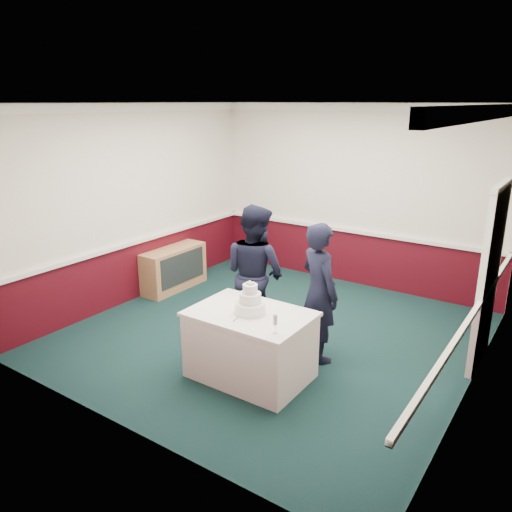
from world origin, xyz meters
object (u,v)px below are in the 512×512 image
Objects in this scene: cake_table at (250,344)px; person_man at (255,274)px; sideboard at (174,268)px; person_woman at (319,292)px; champagne_flute at (275,321)px; wedding_cake at (250,303)px; cake_knife at (237,318)px.

person_man is at bearing 121.42° from cake_table.
sideboard is 3.10m from cake_table.
champagne_flute is at bearing 123.01° from person_woman.
cake_table is 1.10m from person_man.
person_man is 1.06× the size of person_woman.
sideboard is at bearing -9.25° from person_man.
champagne_flute is (3.16, -1.87, 0.58)m from sideboard.
person_woman is at bearing 63.21° from wedding_cake.
person_woman is (0.93, -0.01, -0.05)m from person_man.
cake_table is at bearing 150.75° from champagne_flute.
person_man is (-0.51, 0.84, 0.50)m from cake_table.
cake_table is at bearing 91.98° from person_woman.
champagne_flute reaches higher than cake_knife.
cake_table is 0.78× the size of person_woman.
person_woman is at bearing 63.21° from cake_table.
champagne_flute is at bearing -30.60° from sideboard.
champagne_flute reaches higher than sideboard.
cake_knife reaches higher than cake_table.
person_man is 0.93m from person_woman.
person_woman reaches higher than wedding_cake.
sideboard is 0.71× the size of person_woman.
cake_knife is at bearing -98.53° from cake_table.
wedding_cake is 0.98m from person_man.
person_man is (-0.48, 1.04, 0.11)m from cake_knife.
sideboard is 5.85× the size of champagne_flute.
person_man is (-1.01, 1.12, -0.03)m from champagne_flute.
cake_table is 6.44× the size of champagne_flute.
person_woman reaches higher than sideboard.
cake_table is 3.63× the size of wedding_cake.
sideboard is 3.71m from champagne_flute.
cake_table is at bearing 131.40° from person_man.
cake_table reaches higher than sideboard.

